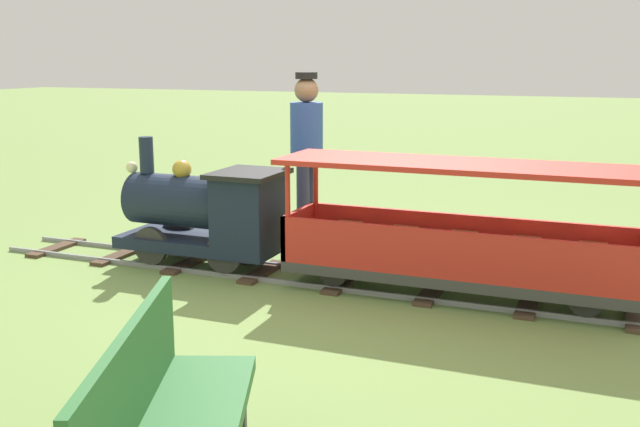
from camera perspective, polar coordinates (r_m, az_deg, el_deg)
The scene contains 5 objects.
ground_plane at distance 5.84m, azimuth 1.41°, elevation -5.40°, with size 60.00×60.00×0.00m, color #75934C.
track at distance 5.82m, azimuth 1.84°, elevation -5.29°, with size 0.66×6.40×0.04m.
locomotive at distance 6.21m, azimuth -8.81°, elevation 0.16°, with size 0.62×1.45×1.05m.
passenger_car at distance 5.48m, azimuth 10.75°, elevation -2.20°, with size 0.72×2.70×0.97m.
conductor_person at distance 6.77m, azimuth -1.05°, elevation 5.30°, with size 0.30×0.30×1.62m.
Camera 1 is at (-5.22, -1.94, 1.75)m, focal length 41.16 mm.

